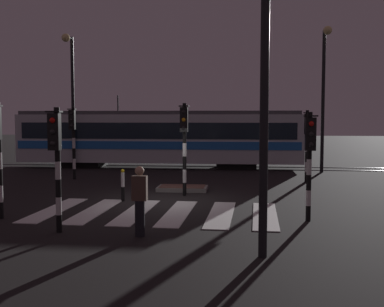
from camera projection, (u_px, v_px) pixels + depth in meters
ground_plane at (167, 201)px, 16.17m from camera, size 120.00×120.00×0.00m
rail_near at (195, 169)px, 26.30m from camera, size 80.00×0.12×0.03m
rail_far at (197, 166)px, 27.73m from camera, size 80.00×0.12×0.03m
crosswalk_zebra at (157, 212)px, 14.25m from camera, size 7.32×4.17×0.02m
traffic_island at (182, 188)px, 18.59m from camera, size 1.96×1.12×0.18m
traffic_light_median_centre at (184, 135)px, 17.10m from camera, size 0.36×0.42×3.40m
traffic_light_corner_far_left at (73, 132)px, 21.75m from camera, size 0.36×0.42×3.37m
traffic_light_corner_near_right at (310, 150)px, 12.87m from camera, size 0.36×0.42×3.03m
traffic_light_corner_far_right at (307, 135)px, 20.66m from camera, size 0.36×0.42×3.20m
traffic_light_kerb_mid_left at (56, 151)px, 11.57m from camera, size 0.36×0.42×3.13m
street_lamp_near_kerb at (266, 29)px, 9.14m from camera, size 0.44×1.21×7.27m
street_lamp_trackside_left at (71, 86)px, 25.67m from camera, size 0.44×1.21×7.30m
street_lamp_trackside_right at (324, 82)px, 24.21m from camera, size 0.44×1.21×7.42m
tram at (159, 137)px, 27.09m from camera, size 16.30×2.58×4.15m
pedestrian_waiting_at_kerb at (140, 201)px, 11.37m from camera, size 0.36×0.24×1.71m
bollard_island_edge at (123, 185)px, 16.19m from camera, size 0.12×0.12×1.11m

